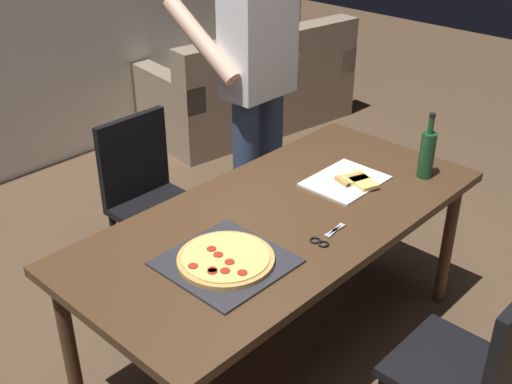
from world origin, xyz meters
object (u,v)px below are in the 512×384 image
object	(u,v)px
person_serving_pizza	(256,84)
pepperoni_pizza_on_tray	(226,260)
chair_near_camera	(479,365)
kitchen_scissors	(325,238)
couch	(251,91)
wine_bottle	(427,153)
chair_far_side	(148,191)
dining_table	(282,228)

from	to	relation	value
person_serving_pizza	pepperoni_pizza_on_tray	world-z (taller)	person_serving_pizza
chair_near_camera	kitchen_scissors	size ratio (longest dim) A/B	4.63
chair_near_camera	couch	world-z (taller)	chair_near_camera
person_serving_pizza	wine_bottle	world-z (taller)	person_serving_pizza
couch	pepperoni_pizza_on_tray	xyz separation A→B (m)	(-2.30, -2.07, 0.46)
wine_bottle	person_serving_pizza	bearing A→B (deg)	97.01
wine_bottle	pepperoni_pizza_on_tray	bearing A→B (deg)	171.21
couch	wine_bottle	bearing A→B (deg)	-117.63
couch	person_serving_pizza	size ratio (longest dim) A/B	1.03
couch	pepperoni_pizza_on_tray	distance (m)	3.13
pepperoni_pizza_on_tray	wine_bottle	bearing A→B (deg)	-8.79
chair_far_side	couch	distance (m)	2.18
wine_bottle	couch	bearing A→B (deg)	62.37
dining_table	kitchen_scissors	bearing A→B (deg)	-96.12
dining_table	wine_bottle	xyz separation A→B (m)	(0.72, -0.26, 0.19)
chair_near_camera	pepperoni_pizza_on_tray	xyz separation A→B (m)	(-0.41, 0.85, 0.25)
dining_table	person_serving_pizza	size ratio (longest dim) A/B	1.08
person_serving_pizza	pepperoni_pizza_on_tray	size ratio (longest dim) A/B	4.12
couch	kitchen_scissors	bearing A→B (deg)	-130.60
wine_bottle	kitchen_scissors	bearing A→B (deg)	179.35
chair_far_side	couch	world-z (taller)	chair_far_side
person_serving_pizza	couch	bearing A→B (deg)	44.61
pepperoni_pizza_on_tray	dining_table	bearing A→B (deg)	11.47
chair_near_camera	pepperoni_pizza_on_tray	distance (m)	0.98
chair_near_camera	kitchen_scissors	xyz separation A→B (m)	(-0.03, 0.68, 0.24)
dining_table	chair_near_camera	xyz separation A→B (m)	(-0.00, -0.93, -0.17)
chair_near_camera	couch	xyz separation A→B (m)	(1.89, 2.92, -0.21)
couch	wine_bottle	xyz separation A→B (m)	(-1.18, -2.25, 0.57)
dining_table	chair_near_camera	distance (m)	0.95
person_serving_pizza	wine_bottle	size ratio (longest dim) A/B	5.54
person_serving_pizza	pepperoni_pizza_on_tray	distance (m)	1.30
chair_near_camera	chair_far_side	bearing A→B (deg)	90.00
wine_bottle	chair_near_camera	bearing A→B (deg)	-136.76
pepperoni_pizza_on_tray	chair_far_side	bearing A→B (deg)	67.88
chair_far_side	person_serving_pizza	distance (m)	0.80
kitchen_scissors	chair_far_side	bearing A→B (deg)	88.70
pepperoni_pizza_on_tray	person_serving_pizza	bearing A→B (deg)	38.22
couch	dining_table	bearing A→B (deg)	-133.57
dining_table	chair_near_camera	size ratio (longest dim) A/B	2.09
chair_near_camera	dining_table	bearing A→B (deg)	90.00
kitchen_scissors	pepperoni_pizza_on_tray	bearing A→B (deg)	156.70
chair_near_camera	pepperoni_pizza_on_tray	world-z (taller)	chair_near_camera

